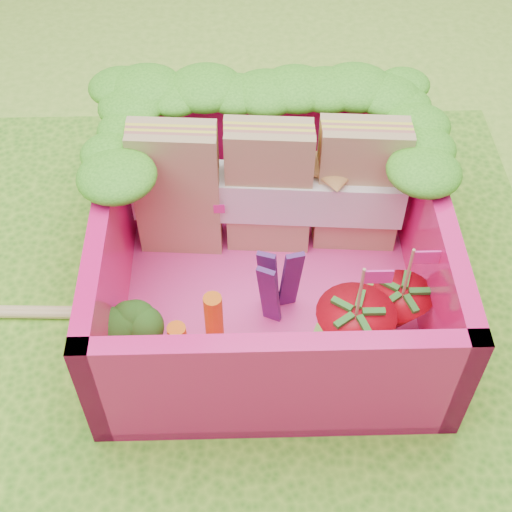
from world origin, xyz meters
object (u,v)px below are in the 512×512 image
Objects in this scene: sandwich_stack at (269,189)px; broccoli at (132,323)px; strawberry_left at (353,336)px; strawberry_right at (399,311)px; bento_box at (270,251)px.

broccoli is (-0.52, -0.57, -0.12)m from sandwich_stack.
strawberry_right is (0.19, 0.13, -0.03)m from strawberry_left.
broccoli is at bearing 175.87° from strawberry_left.
sandwich_stack is at bearing 133.68° from strawberry_right.
broccoli is 0.81m from strawberry_left.
sandwich_stack is 0.71m from strawberry_left.
broccoli is 0.65× the size of strawberry_right.
sandwich_stack reaches higher than broccoli.
strawberry_left is at bearing -51.02° from bento_box.
strawberry_left is at bearing -65.92° from sandwich_stack.
bento_box is at bearing 29.79° from broccoli.
sandwich_stack is at bearing 114.08° from strawberry_left.
strawberry_right is at bearing -24.85° from bento_box.
bento_box is at bearing 155.15° from strawberry_right.
sandwich_stack reaches higher than strawberry_left.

